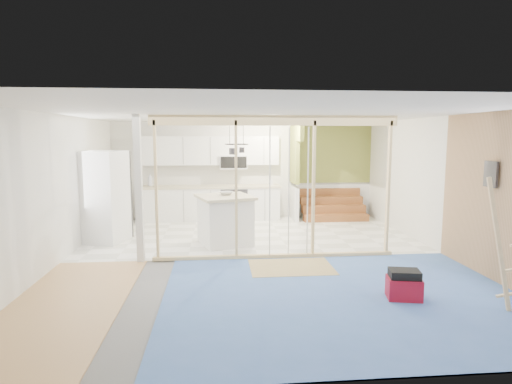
{
  "coord_description": "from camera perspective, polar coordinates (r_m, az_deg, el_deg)",
  "views": [
    {
      "loc": [
        -0.74,
        -7.54,
        2.22
      ],
      "look_at": [
        0.01,
        0.6,
        1.16
      ],
      "focal_mm": 30.0,
      "sensor_mm": 36.0,
      "label": 1
    }
  ],
  "objects": [
    {
      "name": "room",
      "position": [
        7.63,
        0.33,
        0.49
      ],
      "size": [
        7.01,
        8.01,
        2.61
      ],
      "color": "slate",
      "rests_on": "ground"
    },
    {
      "name": "floor_overlays",
      "position": [
        7.96,
        0.81,
        -8.7
      ],
      "size": [
        7.0,
        8.0,
        0.03
      ],
      "color": "white",
      "rests_on": "room"
    },
    {
      "name": "stud_frame",
      "position": [
        7.58,
        -1.71,
        2.76
      ],
      "size": [
        4.66,
        0.14,
        2.6
      ],
      "color": "beige",
      "rests_on": "room"
    },
    {
      "name": "base_cabinets",
      "position": [
        11.08,
        -9.69,
        -1.79
      ],
      "size": [
        4.45,
        2.24,
        0.93
      ],
      "color": "white",
      "rests_on": "room"
    },
    {
      "name": "upper_cabinets",
      "position": [
        11.37,
        -5.78,
        5.37
      ],
      "size": [
        3.6,
        0.41,
        0.85
      ],
      "color": "white",
      "rests_on": "room"
    },
    {
      "name": "green_partition",
      "position": [
        11.61,
        8.65,
        1.03
      ],
      "size": [
        2.25,
        1.51,
        2.6
      ],
      "color": "olive",
      "rests_on": "room"
    },
    {
      "name": "pot_rack",
      "position": [
        9.45,
        -2.64,
        6.06
      ],
      "size": [
        0.52,
        0.52,
        0.72
      ],
      "color": "black",
      "rests_on": "room"
    },
    {
      "name": "electrical_panel",
      "position": [
        7.44,
        28.84,
        2.1
      ],
      "size": [
        0.04,
        0.3,
        0.4
      ],
      "primitive_type": "cube",
      "color": "#39383E",
      "rests_on": "room"
    },
    {
      "name": "ceiling_light",
      "position": [
        10.76,
        6.29,
        9.08
      ],
      "size": [
        0.32,
        0.32,
        0.08
      ],
      "primitive_type": "cylinder",
      "color": "#FFEABF",
      "rests_on": "room"
    },
    {
      "name": "fridge",
      "position": [
        9.47,
        -19.68,
        -0.65
      ],
      "size": [
        1.04,
        1.01,
        1.93
      ],
      "rotation": [
        0.0,
        0.0,
        -0.29
      ],
      "color": "white",
      "rests_on": "room"
    },
    {
      "name": "island",
      "position": [
        8.81,
        -4.14,
        -3.81
      ],
      "size": [
        1.31,
        1.31,
        1.02
      ],
      "rotation": [
        0.0,
        0.0,
        0.3
      ],
      "color": "white",
      "rests_on": "room"
    },
    {
      "name": "bowl",
      "position": [
        8.85,
        -4.01,
        -0.16
      ],
      "size": [
        0.34,
        0.34,
        0.07
      ],
      "primitive_type": "imported",
      "rotation": [
        0.0,
        0.0,
        0.24
      ],
      "color": "silver",
      "rests_on": "island"
    },
    {
      "name": "soap_bottle_a",
      "position": [
        11.55,
        -13.96,
        1.61
      ],
      "size": [
        0.13,
        0.13,
        0.33
      ],
      "primitive_type": "imported",
      "rotation": [
        0.0,
        0.0,
        0.06
      ],
      "color": "silver",
      "rests_on": "base_cabinets"
    },
    {
      "name": "soap_bottle_b",
      "position": [
        11.44,
        2.0,
        1.42
      ],
      "size": [
        0.09,
        0.09,
        0.19
      ],
      "primitive_type": "imported",
      "rotation": [
        0.0,
        0.0,
        -0.03
      ],
      "color": "silver",
      "rests_on": "base_cabinets"
    },
    {
      "name": "toolbox",
      "position": [
        6.3,
        19.13,
        -11.7
      ],
      "size": [
        0.5,
        0.42,
        0.42
      ],
      "rotation": [
        0.0,
        0.0,
        -0.21
      ],
      "color": "maroon",
      "rests_on": "room"
    }
  ]
}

